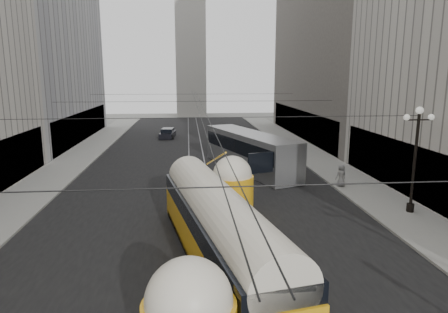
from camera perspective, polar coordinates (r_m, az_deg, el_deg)
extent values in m
cube|color=black|center=(37.46, -3.86, -1.28)|extent=(20.00, 85.00, 0.02)
cube|color=gray|center=(42.37, -20.42, -0.38)|extent=(4.00, 72.00, 0.15)
cube|color=gray|center=(42.80, 12.30, 0.20)|extent=(4.00, 72.00, 0.15)
cube|color=gray|center=(37.45, -5.00, -1.30)|extent=(0.12, 85.00, 0.04)
cube|color=gray|center=(37.48, -2.71, -1.26)|extent=(0.12, 85.00, 0.04)
cube|color=#999999|center=(55.75, -26.44, 16.26)|extent=(12.00, 28.00, 28.00)
cube|color=black|center=(54.06, -19.40, 4.20)|extent=(0.10, 25.20, 3.60)
cube|color=black|center=(30.60, 23.95, -1.34)|extent=(0.10, 18.00, 3.60)
cube|color=#514C47|center=(56.54, 17.41, 18.87)|extent=(12.00, 32.00, 32.00)
cube|color=black|center=(54.45, 10.71, 4.70)|extent=(0.10, 28.80, 3.60)
cube|color=#B2AFA8|center=(84.10, -4.77, 14.03)|extent=(6.00, 6.00, 24.00)
cylinder|color=black|center=(26.27, 25.56, -0.90)|extent=(0.18, 0.18, 6.00)
cylinder|color=black|center=(26.94, 25.06, -6.62)|extent=(0.44, 0.44, 0.50)
cylinder|color=black|center=(25.88, 26.06, 4.73)|extent=(1.60, 0.08, 0.08)
sphere|color=white|center=(25.84, 26.17, 5.94)|extent=(0.44, 0.44, 0.44)
sphere|color=white|center=(25.49, 24.64, 5.10)|extent=(0.36, 0.36, 0.36)
sphere|color=white|center=(26.27, 27.50, 5.01)|extent=(0.36, 0.36, 0.36)
cylinder|color=black|center=(8.38, 0.30, -4.37)|extent=(25.00, 0.03, 0.03)
cylinder|color=black|center=(22.15, -3.16, 5.57)|extent=(25.00, 0.03, 0.03)
cylinder|color=black|center=(36.10, -3.97, 7.87)|extent=(25.00, 0.03, 0.03)
cylinder|color=black|center=(50.08, -4.33, 8.88)|extent=(25.00, 0.03, 0.03)
cylinder|color=black|center=(40.10, -4.09, 7.95)|extent=(0.03, 72.00, 0.03)
cylinder|color=black|center=(40.11, -3.51, 7.95)|extent=(0.03, 72.00, 0.03)
cube|color=#EDA714|center=(18.07, -0.72, -12.10)|extent=(5.26, 14.23, 1.70)
cube|color=black|center=(18.41, -0.71, -14.38)|extent=(5.18, 13.82, 0.30)
cube|color=black|center=(17.66, -0.73, -8.83)|extent=(5.24, 14.03, 0.85)
cylinder|color=silver|center=(17.56, -0.73, -7.91)|extent=(4.92, 13.97, 2.30)
sphere|color=silver|center=(11.41, -5.04, -19.91)|extent=(2.40, 2.40, 2.40)
cylinder|color=#EDA714|center=(24.49, 1.17, -5.43)|extent=(2.60, 2.60, 2.30)
sphere|color=silver|center=(24.16, 1.19, -2.71)|extent=(2.40, 2.40, 2.40)
cube|color=gray|center=(35.43, 3.67, 0.77)|extent=(6.92, 13.22, 3.26)
cube|color=black|center=(35.33, 3.68, 1.63)|extent=(6.78, 12.79, 1.20)
cube|color=black|center=(29.10, 5.62, -0.87)|extent=(2.39, 0.93, 1.52)
cylinder|color=black|center=(31.26, 2.40, -2.83)|extent=(0.30, 1.09, 1.09)
cylinder|color=black|center=(31.73, 7.28, -2.70)|extent=(0.30, 1.09, 1.09)
cylinder|color=black|center=(39.74, 0.75, 0.29)|extent=(0.30, 1.09, 1.09)
cylinder|color=black|center=(40.10, 4.62, 0.36)|extent=(0.30, 1.09, 1.09)
cube|color=silver|center=(49.04, 2.25, 2.32)|extent=(1.86, 4.23, 0.74)
cube|color=black|center=(48.95, 2.26, 2.92)|extent=(1.59, 2.34, 0.70)
cylinder|color=black|center=(47.58, 1.55, 1.86)|extent=(0.22, 0.59, 0.59)
cylinder|color=black|center=(47.78, 3.39, 1.88)|extent=(0.22, 0.59, 0.59)
cylinder|color=black|center=(50.36, 1.17, 2.40)|extent=(0.22, 0.59, 0.59)
cylinder|color=black|center=(50.55, 2.91, 2.42)|extent=(0.22, 0.59, 0.59)
cube|color=black|center=(54.34, -8.05, 3.11)|extent=(2.17, 4.28, 0.73)
cube|color=black|center=(54.27, -8.06, 3.65)|extent=(1.75, 2.42, 0.69)
cylinder|color=black|center=(53.03, -8.94, 2.72)|extent=(0.22, 0.58, 0.58)
cylinder|color=black|center=(52.95, -7.29, 2.75)|extent=(0.22, 0.58, 0.58)
cylinder|color=black|center=(55.79, -8.76, 3.16)|extent=(0.22, 0.58, 0.58)
cylinder|color=black|center=(55.71, -7.19, 3.19)|extent=(0.22, 0.58, 0.58)
imported|color=slate|center=(30.92, 16.39, -2.61)|extent=(0.91, 0.68, 1.67)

